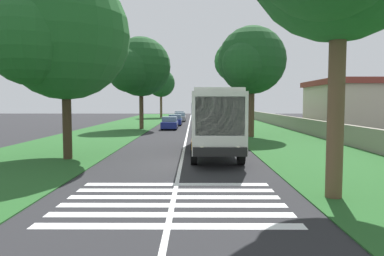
{
  "coord_description": "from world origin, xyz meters",
  "views": [
    {
      "loc": [
        -17.48,
        -0.64,
        3.06
      ],
      "look_at": [
        2.72,
        -0.54,
        1.6
      ],
      "focal_mm": 33.36,
      "sensor_mm": 36.0,
      "label": 1
    }
  ],
  "objects": [
    {
      "name": "trailing_car_3",
      "position": [
        48.27,
        2.01,
        0.67
      ],
      "size": [
        4.3,
        1.78,
        1.43
      ],
      "color": "gray",
      "rests_on": "ground"
    },
    {
      "name": "zebra_crossing",
      "position": [
        -6.63,
        0.0,
        0.0
      ],
      "size": [
        4.95,
        6.8,
        0.01
      ],
      "color": "silver",
      "rests_on": "ground"
    },
    {
      "name": "roadside_tree_left_0",
      "position": [
        23.02,
        5.56,
        6.86
      ],
      "size": [
        8.34,
        6.79,
        10.37
      ],
      "color": "#4C3826",
      "rests_on": "grass_verge_left"
    },
    {
      "name": "trailing_car_2",
      "position": [
        39.54,
        1.57,
        0.67
      ],
      "size": [
        4.3,
        1.78,
        1.43
      ],
      "color": "gray",
      "rests_on": "ground"
    },
    {
      "name": "roadside_tree_right_1",
      "position": [
        14.01,
        -5.57,
        6.54
      ],
      "size": [
        7.2,
        5.88,
        9.62
      ],
      "color": "#4C3826",
      "rests_on": "grass_verge_right"
    },
    {
      "name": "ground",
      "position": [
        0.0,
        0.0,
        0.0
      ],
      "size": [
        160.0,
        160.0,
        0.0
      ],
      "primitive_type": "plane",
      "color": "#262628"
    },
    {
      "name": "trailing_car_0",
      "position": [
        23.06,
        2.1,
        0.67
      ],
      "size": [
        4.3,
        1.78,
        1.43
      ],
      "color": "navy",
      "rests_on": "ground"
    },
    {
      "name": "roadside_wall",
      "position": [
        20.0,
        -11.6,
        0.76
      ],
      "size": [
        70.0,
        0.4,
        1.43
      ],
      "primitive_type": "cube",
      "color": "gray",
      "rests_on": "grass_verge_right"
    },
    {
      "name": "grass_verge_right",
      "position": [
        15.0,
        -8.2,
        0.02
      ],
      "size": [
        120.0,
        8.0,
        0.04
      ],
      "primitive_type": "cube",
      "color": "#235623",
      "rests_on": "ground"
    },
    {
      "name": "centre_line",
      "position": [
        15.0,
        0.0,
        0.0
      ],
      "size": [
        110.0,
        0.16,
        0.01
      ],
      "primitive_type": "cube",
      "color": "silver",
      "rests_on": "ground"
    },
    {
      "name": "coach_bus",
      "position": [
        3.75,
        -1.8,
        2.15
      ],
      "size": [
        11.16,
        2.62,
        3.73
      ],
      "color": "silver",
      "rests_on": "ground"
    },
    {
      "name": "grass_verge_left",
      "position": [
        15.0,
        8.2,
        0.02
      ],
      "size": [
        120.0,
        8.0,
        0.04
      ],
      "primitive_type": "cube",
      "color": "#235623",
      "rests_on": "ground"
    },
    {
      "name": "utility_pole",
      "position": [
        16.45,
        -5.16,
        4.48
      ],
      "size": [
        0.24,
        1.4,
        8.59
      ],
      "color": "#473828",
      "rests_on": "grass_verge_right"
    },
    {
      "name": "roadside_tree_left_1",
      "position": [
        53.43,
        6.02,
        6.67
      ],
      "size": [
        6.92,
        5.5,
        9.56
      ],
      "color": "brown",
      "rests_on": "grass_verge_left"
    },
    {
      "name": "trailing_car_1",
      "position": [
        30.19,
        1.86,
        0.67
      ],
      "size": [
        4.3,
        1.78,
        1.43
      ],
      "color": "navy",
      "rests_on": "ground"
    },
    {
      "name": "roadside_building",
      "position": [
        21.14,
        -18.81,
        2.75
      ],
      "size": [
        10.93,
        10.2,
        5.43
      ],
      "color": "beige",
      "rests_on": "ground"
    },
    {
      "name": "roadside_tree_left_2",
      "position": [
        1.58,
        6.28,
        6.36
      ],
      "size": [
        8.38,
        6.77,
        9.92
      ],
      "color": "#3D2D1E",
      "rests_on": "grass_verge_left"
    },
    {
      "name": "roadside_tree_right_2",
      "position": [
        23.17,
        -5.12,
        7.52
      ],
      "size": [
        5.62,
        4.65,
        9.96
      ],
      "color": "brown",
      "rests_on": "grass_verge_right"
    }
  ]
}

